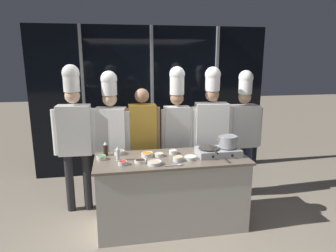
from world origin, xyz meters
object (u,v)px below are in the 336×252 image
object	(u,v)px
stock_pot	(228,141)
chef_pastry	(211,126)
prep_bowl_carrots	(147,154)
prep_bowl_garlic	(173,152)
chef_apprentice	(243,125)
chef_line	(177,123)
prep_bowl_noodles	(159,155)
squeeze_bottle_clear	(118,154)
person_guest	(143,135)
prep_bowl_scallions	(101,157)
frying_pan	(209,147)
prep_bowl_chicken	(155,163)
prep_bowl_rice	(190,157)
chef_sous	(111,130)
prep_bowl_ginger	(178,158)
chef_head	(75,128)
squeeze_bottle_soy	(106,149)
serving_spoon_slotted	(177,165)
prep_bowl_bell_pepper	(123,163)
prep_bowl_soy_glaze	(140,161)
portable_stove	(218,152)
prep_bowl_mushrooms	(119,152)

from	to	relation	value
stock_pot	chef_pastry	bearing A→B (deg)	91.27
prep_bowl_carrots	prep_bowl_garlic	bearing A→B (deg)	6.76
prep_bowl_carrots	chef_apprentice	distance (m)	1.68
chef_pastry	chef_apprentice	xyz separation A→B (m)	(0.54, 0.08, -0.03)
chef_line	prep_bowl_noodles	bearing A→B (deg)	60.77
squeeze_bottle_clear	person_guest	bearing A→B (deg)	59.39
prep_bowl_scallions	frying_pan	bearing A→B (deg)	-4.35
prep_bowl_chicken	prep_bowl_rice	distance (m)	0.47
chef_apprentice	prep_bowl_chicken	bearing A→B (deg)	29.51
prep_bowl_scallions	chef_sous	size ratio (longest dim) A/B	0.06
prep_bowl_noodles	chef_apprentice	size ratio (longest dim) A/B	0.06
person_guest	chef_apprentice	world-z (taller)	chef_apprentice
prep_bowl_rice	prep_bowl_scallions	bearing A→B (deg)	170.22
prep_bowl_garlic	chef_pastry	bearing A→B (deg)	35.53
squeeze_bottle_clear	chef_sous	world-z (taller)	chef_sous
prep_bowl_ginger	prep_bowl_chicken	bearing A→B (deg)	-165.72
prep_bowl_chicken	chef_sous	bearing A→B (deg)	121.13
chef_head	chef_sous	bearing A→B (deg)	-178.75
stock_pot	squeeze_bottle_clear	xyz separation A→B (m)	(-1.39, 0.02, -0.09)
prep_bowl_chicken	chef_apprentice	distance (m)	1.77
squeeze_bottle_soy	prep_bowl_ginger	world-z (taller)	squeeze_bottle_soy
stock_pot	serving_spoon_slotted	distance (m)	0.79
frying_pan	prep_bowl_chicken	xyz separation A→B (m)	(-0.72, -0.19, -0.10)
prep_bowl_chicken	person_guest	size ratio (longest dim) A/B	0.10
stock_pot	prep_bowl_chicken	world-z (taller)	stock_pot
squeeze_bottle_soy	prep_bowl_carrots	world-z (taller)	squeeze_bottle_soy
prep_bowl_bell_pepper	frying_pan	bearing A→B (deg)	7.02
frying_pan	prep_bowl_scallions	bearing A→B (deg)	175.65
prep_bowl_soy_glaze	serving_spoon_slotted	world-z (taller)	prep_bowl_soy_glaze
chef_head	prep_bowl_garlic	bearing A→B (deg)	161.41
prep_bowl_ginger	chef_line	bearing A→B (deg)	79.19
stock_pot	prep_bowl_bell_pepper	world-z (taller)	stock_pot
portable_stove	prep_bowl_carrots	distance (m)	0.91
frying_pan	squeeze_bottle_soy	world-z (taller)	squeeze_bottle_soy
prep_bowl_garlic	chef_pastry	distance (m)	0.85
prep_bowl_carrots	prep_bowl_garlic	world-z (taller)	same
prep_bowl_rice	prep_bowl_mushrooms	xyz separation A→B (m)	(-0.87, 0.36, 0.00)
stock_pot	serving_spoon_slotted	xyz separation A→B (m)	(-0.72, -0.27, -0.17)
prep_bowl_carrots	stock_pot	bearing A→B (deg)	-6.71
squeeze_bottle_soy	prep_bowl_scallions	world-z (taller)	squeeze_bottle_soy
stock_pot	prep_bowl_garlic	distance (m)	0.72
squeeze_bottle_soy	prep_bowl_ginger	bearing A→B (deg)	-23.16
prep_bowl_chicken	squeeze_bottle_clear	bearing A→B (deg)	152.56
prep_bowl_mushrooms	chef_head	xyz separation A→B (m)	(-0.58, 0.37, 0.25)
squeeze_bottle_soy	prep_bowl_scallions	xyz separation A→B (m)	(-0.05, -0.15, -0.06)
chef_apprentice	squeeze_bottle_clear	bearing A→B (deg)	18.09
prep_bowl_scallions	chef_pastry	distance (m)	1.69
prep_bowl_soy_glaze	chef_pastry	bearing A→B (deg)	33.19
squeeze_bottle_clear	chef_head	distance (m)	0.86
prep_bowl_noodles	chef_pastry	bearing A→B (deg)	32.51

